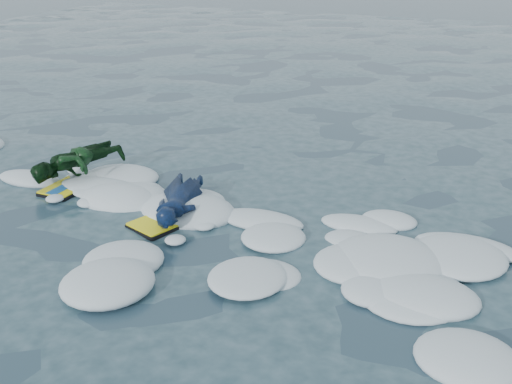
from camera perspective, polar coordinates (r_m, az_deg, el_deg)
ground at (r=7.12m, az=-13.21°, el=-5.44°), size 120.00×120.00×0.00m
foam_band at (r=7.87m, az=-8.84°, el=-2.28°), size 12.00×3.10×0.30m
prone_woman_unit at (r=7.82m, az=-6.95°, el=-0.88°), size 0.90×1.53×0.36m
prone_child_unit at (r=9.05m, az=-15.56°, el=2.23°), size 1.08×1.43×0.51m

